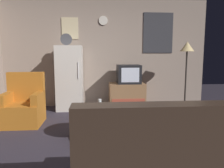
# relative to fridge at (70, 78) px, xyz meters

# --- Properties ---
(ground_plane) EXTENTS (12.00, 12.00, 0.00)m
(ground_plane) POSITION_rel_fridge_xyz_m (0.83, -2.05, -0.75)
(ground_plane) COLOR #2D2833
(wall_with_art) EXTENTS (5.20, 0.12, 2.67)m
(wall_with_art) POSITION_rel_fridge_xyz_m (0.84, 0.40, 0.59)
(wall_with_art) COLOR gray
(wall_with_art) RESTS_ON ground_plane
(fridge) EXTENTS (0.60, 0.62, 1.77)m
(fridge) POSITION_rel_fridge_xyz_m (0.00, 0.00, 0.00)
(fridge) COLOR silver
(fridge) RESTS_ON ground_plane
(tv_stand) EXTENTS (0.84, 0.53, 0.62)m
(tv_stand) POSITION_rel_fridge_xyz_m (1.36, -0.05, -0.45)
(tv_stand) COLOR #8E6642
(tv_stand) RESTS_ON ground_plane
(crt_tv) EXTENTS (0.54, 0.51, 0.44)m
(crt_tv) POSITION_rel_fridge_xyz_m (1.39, -0.05, 0.08)
(crt_tv) COLOR black
(crt_tv) RESTS_ON tv_stand
(standing_lamp) EXTENTS (0.32, 0.32, 1.59)m
(standing_lamp) POSITION_rel_fridge_xyz_m (2.70, -0.31, 0.60)
(standing_lamp) COLOR #332D28
(standing_lamp) RESTS_ON ground_plane
(coffee_table) EXTENTS (0.72, 0.72, 0.45)m
(coffee_table) POSITION_rel_fridge_xyz_m (0.56, -1.85, -0.53)
(coffee_table) COLOR #8E6642
(coffee_table) RESTS_ON ground_plane
(wine_glass) EXTENTS (0.05, 0.05, 0.15)m
(wine_glass) POSITION_rel_fridge_xyz_m (0.66, -1.79, -0.23)
(wine_glass) COLOR silver
(wine_glass) RESTS_ON coffee_table
(mug_ceramic_white) EXTENTS (0.08, 0.08, 0.09)m
(mug_ceramic_white) POSITION_rel_fridge_xyz_m (0.63, -2.08, -0.26)
(mug_ceramic_white) COLOR silver
(mug_ceramic_white) RESTS_ON coffee_table
(mug_ceramic_tan) EXTENTS (0.08, 0.08, 0.09)m
(mug_ceramic_tan) POSITION_rel_fridge_xyz_m (0.50, -1.87, -0.26)
(mug_ceramic_tan) COLOR tan
(mug_ceramic_tan) RESTS_ON coffee_table
(remote_control) EXTENTS (0.16, 0.07, 0.02)m
(remote_control) POSITION_rel_fridge_xyz_m (0.44, -1.93, -0.30)
(remote_control) COLOR black
(remote_control) RESTS_ON coffee_table
(armchair) EXTENTS (0.68, 0.68, 0.96)m
(armchair) POSITION_rel_fridge_xyz_m (-0.75, -1.06, -0.42)
(armchair) COLOR #B2661E
(armchair) RESTS_ON ground_plane
(couch) EXTENTS (1.70, 0.80, 0.92)m
(couch) POSITION_rel_fridge_xyz_m (1.25, -3.34, -0.44)
(couch) COLOR #38281E
(couch) RESTS_ON ground_plane
(book_stack) EXTENTS (0.21, 0.16, 0.09)m
(book_stack) POSITION_rel_fridge_xyz_m (1.91, -0.25, -0.71)
(book_stack) COLOR #5AC240
(book_stack) RESTS_ON ground_plane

